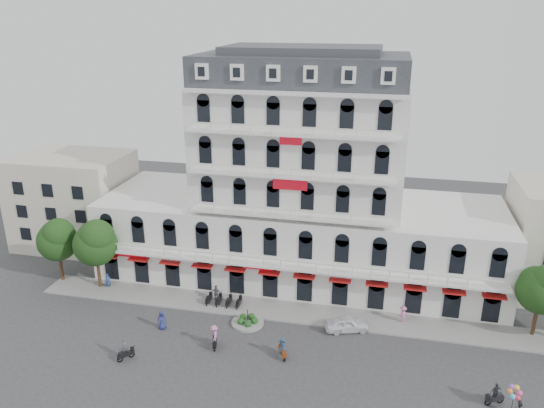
{
  "coord_description": "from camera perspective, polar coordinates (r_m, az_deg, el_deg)",
  "views": [
    {
      "loc": [
        9.22,
        -37.53,
        29.16
      ],
      "look_at": [
        -1.43,
        10.0,
        11.34
      ],
      "focal_mm": 35.0,
      "sensor_mm": 36.0,
      "label": 1
    }
  ],
  "objects": [
    {
      "name": "tree_west_inner",
      "position": [
        60.58,
        -18.48,
        -3.8
      ],
      "size": [
        4.76,
        4.76,
        8.25
      ],
      "color": "#382314",
      "rests_on": "ground"
    },
    {
      "name": "pedestrian_left",
      "position": [
        53.59,
        -11.78,
        -12.14
      ],
      "size": [
        1.09,
        0.91,
        1.91
      ],
      "primitive_type": "imported",
      "rotation": [
        0.0,
        0.0,
        0.38
      ],
      "color": "navy",
      "rests_on": "ground"
    },
    {
      "name": "pedestrian_far",
      "position": [
        62.16,
        -17.22,
        -7.94
      ],
      "size": [
        0.76,
        0.75,
        1.78
      ],
      "primitive_type": "imported",
      "rotation": [
        0.0,
        0.0,
        0.75
      ],
      "color": "navy",
      "rests_on": "ground"
    },
    {
      "name": "traffic_island",
      "position": [
        53.66,
        -2.64,
        -12.52
      ],
      "size": [
        3.2,
        3.2,
        1.6
      ],
      "color": "gray",
      "rests_on": "ground"
    },
    {
      "name": "pedestrian_mid",
      "position": [
        57.3,
        -6.01,
        -9.54
      ],
      "size": [
        1.11,
        0.49,
        1.86
      ],
      "primitive_type": "imported",
      "rotation": [
        0.0,
        0.0,
        3.17
      ],
      "color": "#5F5C64",
      "rests_on": "ground"
    },
    {
      "name": "tree_east_inner",
      "position": [
        55.23,
        27.04,
        -7.98
      ],
      "size": [
        4.4,
        4.37,
        7.57
      ],
      "color": "#382314",
      "rests_on": "ground"
    },
    {
      "name": "tree_west_outer",
      "position": [
        63.72,
        -22.1,
        -3.41
      ],
      "size": [
        4.5,
        4.48,
        7.76
      ],
      "color": "#382314",
      "rests_on": "ground"
    },
    {
      "name": "sidewalk",
      "position": [
        55.63,
        1.24,
        -11.42
      ],
      "size": [
        53.0,
        4.0,
        0.16
      ],
      "primitive_type": "cube",
      "color": "gray",
      "rests_on": "ground"
    },
    {
      "name": "pedestrian_right",
      "position": [
        54.9,
        13.89,
        -11.48
      ],
      "size": [
        1.4,
        1.12,
        1.9
      ],
      "primitive_type": "imported",
      "rotation": [
        0.0,
        0.0,
        3.54
      ],
      "color": "#C6699A",
      "rests_on": "ground"
    },
    {
      "name": "rider_center",
      "position": [
        50.09,
        -6.21,
        -13.91
      ],
      "size": [
        1.0,
        1.67,
        2.33
      ],
      "rotation": [
        0.0,
        0.0,
        4.99
      ],
      "color": "black",
      "rests_on": "ground"
    },
    {
      "name": "parked_car",
      "position": [
        52.89,
        8.06,
        -12.64
      ],
      "size": [
        4.59,
        3.0,
        1.45
      ],
      "primitive_type": "imported",
      "rotation": [
        0.0,
        0.0,
        1.9
      ],
      "color": "white",
      "rests_on": "ground"
    },
    {
      "name": "parked_scooter_row",
      "position": [
        56.91,
        -5.2,
        -10.82
      ],
      "size": [
        4.4,
        1.8,
        1.1
      ],
      "primitive_type": null,
      "color": "black",
      "rests_on": "ground"
    },
    {
      "name": "rider_east",
      "position": [
        48.72,
        1.14,
        -15.22
      ],
      "size": [
        1.0,
        1.56,
        2.03
      ],
      "rotation": [
        0.0,
        0.0,
        2.05
      ],
      "color": "brown",
      "rests_on": "ground"
    },
    {
      "name": "rider_west",
      "position": [
        50.16,
        -15.5,
        -14.88
      ],
      "size": [
        1.21,
        1.4,
        2.22
      ],
      "rotation": [
        0.0,
        0.0,
        0.9
      ],
      "color": "black",
      "rests_on": "ground"
    },
    {
      "name": "ground",
      "position": [
        48.41,
        -0.98,
        -16.94
      ],
      "size": [
        120.0,
        120.0,
        0.0
      ],
      "primitive_type": "plane",
      "color": "#38383A",
      "rests_on": "ground"
    },
    {
      "name": "rider_northeast",
      "position": [
        47.34,
        22.9,
        -18.32
      ],
      "size": [
        1.58,
        0.97,
        2.01
      ],
      "rotation": [
        0.0,
        0.0,
        3.59
      ],
      "color": "black",
      "rests_on": "ground"
    },
    {
      "name": "flank_building_west",
      "position": [
        73.37,
        -20.5,
        0.38
      ],
      "size": [
        14.0,
        10.0,
        12.0
      ],
      "primitive_type": "cube",
      "color": "beige",
      "rests_on": "ground"
    },
    {
      "name": "main_building",
      "position": [
        59.46,
        3.03,
        1.23
      ],
      "size": [
        45.0,
        15.0,
        25.8
      ],
      "color": "silver",
      "rests_on": "ground"
    },
    {
      "name": "balloon_vendor",
      "position": [
        46.67,
        24.84,
        -18.72
      ],
      "size": [
        1.41,
        1.29,
        2.45
      ],
      "color": "#4D4F54",
      "rests_on": "ground"
    }
  ]
}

